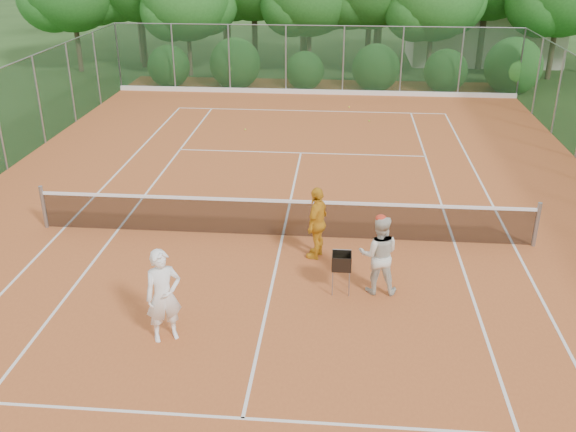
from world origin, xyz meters
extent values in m
plane|color=#224017|center=(0.00, 0.00, 0.00)|extent=(120.00, 120.00, 0.00)
cube|color=#B85D2A|center=(0.00, 0.00, 0.01)|extent=(18.00, 36.00, 0.02)
cube|color=beige|center=(9.00, 24.00, 1.50)|extent=(8.00, 5.00, 3.00)
cylinder|color=gray|center=(-5.94, 0.00, 0.57)|extent=(0.10, 0.10, 1.10)
cylinder|color=gray|center=(5.94, 0.00, 0.57)|extent=(0.10, 0.10, 1.10)
cube|color=black|center=(0.00, 0.00, 0.48)|extent=(11.87, 0.03, 0.86)
cube|color=white|center=(0.00, 0.00, 0.95)|extent=(11.87, 0.04, 0.07)
imported|color=white|center=(-1.70, -4.42, 0.91)|extent=(0.77, 0.68, 1.78)
imported|color=beige|center=(2.18, -2.41, 0.86)|extent=(0.83, 0.65, 1.68)
ellipsoid|color=red|center=(2.18, -2.41, 1.66)|extent=(0.22, 0.22, 0.14)
imported|color=gold|center=(0.87, -0.97, 0.86)|extent=(0.69, 1.06, 1.68)
cylinder|color=gray|center=(1.27, -2.66, 0.29)|extent=(0.02, 0.02, 0.55)
cylinder|color=gray|center=(1.61, -2.33, 0.29)|extent=(0.02, 0.02, 0.55)
cube|color=black|center=(1.44, -2.50, 0.73)|extent=(0.38, 0.38, 0.32)
sphere|color=#BCDD33|center=(-2.24, 8.87, 0.05)|extent=(0.07, 0.07, 0.07)
sphere|color=yellow|center=(1.61, 12.53, 0.05)|extent=(0.07, 0.07, 0.07)
sphere|color=#A9C52E|center=(2.38, 10.46, 0.05)|extent=(0.07, 0.07, 0.07)
cube|color=white|center=(0.00, 11.88, 0.02)|extent=(11.03, 0.06, 0.01)
cube|color=white|center=(-5.49, 0.00, 0.02)|extent=(0.06, 23.77, 0.01)
cube|color=white|center=(5.49, 0.00, 0.02)|extent=(0.06, 23.77, 0.01)
cube|color=white|center=(-4.11, 0.00, 0.02)|extent=(0.06, 23.77, 0.01)
cube|color=white|center=(4.11, 0.00, 0.02)|extent=(0.06, 23.77, 0.01)
cube|color=white|center=(0.00, 6.40, 0.02)|extent=(8.23, 0.06, 0.01)
cube|color=white|center=(0.00, -6.40, 0.02)|extent=(8.23, 0.06, 0.01)
cube|color=white|center=(0.00, 0.00, 0.02)|extent=(0.06, 12.80, 0.01)
cube|color=#19381E|center=(0.00, 15.00, 1.52)|extent=(18.00, 0.02, 3.00)
cylinder|color=gray|center=(-9.00, 15.00, 1.52)|extent=(0.07, 0.07, 3.00)
cylinder|color=gray|center=(9.00, 15.00, 1.52)|extent=(0.07, 0.07, 3.00)
cylinder|color=gray|center=(-9.00, 15.00, 1.52)|extent=(0.07, 0.07, 3.00)
cylinder|color=gray|center=(9.00, 15.00, 1.52)|extent=(0.07, 0.07, 3.00)
cylinder|color=brown|center=(-12.50, 19.00, 1.88)|extent=(0.26, 0.26, 3.75)
cylinder|color=brown|center=(-9.50, 20.50, 2.20)|extent=(0.30, 0.30, 4.40)
cylinder|color=brown|center=(-6.50, 18.50, 1.60)|extent=(0.22, 0.22, 3.20)
cylinder|color=brown|center=(-3.50, 21.00, 2.25)|extent=(0.31, 0.31, 4.50)
cylinder|color=brown|center=(-0.50, 19.50, 1.75)|extent=(0.24, 0.24, 3.50)
cylinder|color=brown|center=(2.50, 20.00, 2.05)|extent=(0.28, 0.28, 4.10)
cylinder|color=brown|center=(5.50, 18.80, 1.70)|extent=(0.23, 0.23, 3.40)
cylinder|color=brown|center=(8.50, 21.50, 2.33)|extent=(0.32, 0.32, 4.65)
cylinder|color=brown|center=(11.50, 19.20, 1.90)|extent=(0.26, 0.26, 3.80)
camera|label=1|loc=(1.36, -13.96, 6.82)|focal=40.00mm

